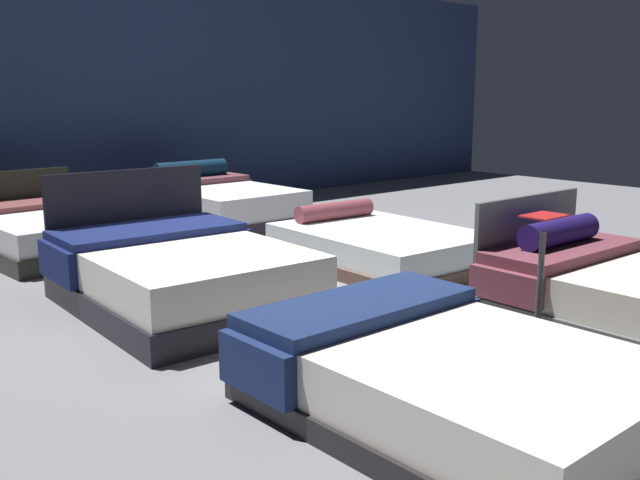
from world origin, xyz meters
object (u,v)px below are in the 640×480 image
at_px(bed_1, 628,295).
at_px(bed_2, 180,274).
at_px(bed_0, 449,379).
at_px(bed_4, 47,231).
at_px(bed_3, 380,246).
at_px(bed_5, 220,205).
at_px(price_sign, 538,306).

bearing_deg(bed_1, bed_2, 130.64).
bearing_deg(bed_0, bed_4, 90.42).
relative_size(bed_1, bed_4, 0.99).
distance_m(bed_3, bed_4, 3.64).
bearing_deg(bed_3, bed_5, 93.50).
distance_m(bed_2, bed_5, 3.61).
distance_m(bed_2, bed_4, 2.75).
height_order(bed_1, bed_3, bed_1).
height_order(bed_4, price_sign, price_sign).
xyz_separation_m(bed_3, price_sign, (-1.15, -2.54, 0.18)).
distance_m(bed_0, bed_4, 5.52).
relative_size(bed_3, price_sign, 2.22).
relative_size(bed_2, bed_4, 1.08).
bearing_deg(bed_2, bed_4, 94.03).
relative_size(bed_3, bed_5, 1.06).
bearing_deg(bed_1, bed_3, 89.64).
bearing_deg(price_sign, bed_4, 102.30).
distance_m(bed_0, bed_5, 6.01).
xyz_separation_m(bed_1, bed_3, (0.06, 2.61, -0.07)).
bearing_deg(bed_2, bed_5, 54.57).
xyz_separation_m(bed_2, bed_4, (-0.04, 2.75, -0.05)).
height_order(bed_2, price_sign, bed_2).
xyz_separation_m(bed_4, bed_5, (2.29, 0.06, 0.05)).
xyz_separation_m(bed_0, bed_1, (2.20, 0.09, 0.03)).
bearing_deg(bed_3, price_sign, -111.39).
distance_m(bed_4, price_sign, 5.48).
xyz_separation_m(bed_2, bed_5, (2.25, 2.82, 0.01)).
xyz_separation_m(bed_3, bed_4, (-2.32, 2.81, 0.04)).
distance_m(bed_1, bed_4, 5.88).
distance_m(bed_1, bed_5, 5.49).
relative_size(bed_1, bed_5, 0.99).
height_order(bed_0, price_sign, price_sign).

